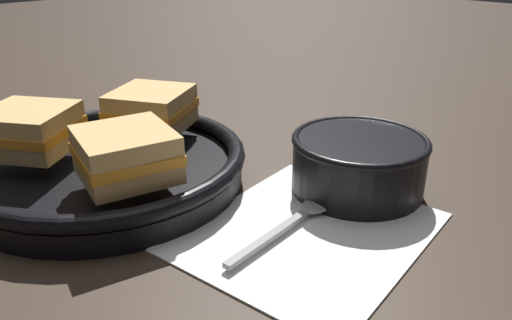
% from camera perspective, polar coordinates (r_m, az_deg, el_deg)
% --- Properties ---
extents(ground_plane, '(4.00, 4.00, 0.00)m').
position_cam_1_polar(ground_plane, '(0.49, 1.07, -7.15)').
color(ground_plane, '#382B21').
extents(napkin, '(0.25, 0.22, 0.00)m').
position_cam_1_polar(napkin, '(0.47, 5.99, -8.05)').
color(napkin, white).
rests_on(napkin, ground_plane).
extents(soup_bowl, '(0.14, 0.14, 0.06)m').
position_cam_1_polar(soup_bowl, '(0.54, 11.64, -0.08)').
color(soup_bowl, black).
rests_on(soup_bowl, ground_plane).
extents(spoon, '(0.17, 0.03, 0.01)m').
position_cam_1_polar(spoon, '(0.49, 5.82, -5.90)').
color(spoon, '#9E9EA3').
rests_on(spoon, napkin).
extents(skillet, '(0.30, 0.30, 0.04)m').
position_cam_1_polar(skillet, '(0.57, -16.53, -0.68)').
color(skillet, black).
rests_on(skillet, ground_plane).
extents(sandwich_near_left, '(0.12, 0.12, 0.05)m').
position_cam_1_polar(sandwich_near_left, '(0.61, -11.85, 5.74)').
color(sandwich_near_left, '#DBB26B').
rests_on(sandwich_near_left, skillet).
extents(sandwich_near_right, '(0.12, 0.12, 0.05)m').
position_cam_1_polar(sandwich_near_right, '(0.58, -24.49, 3.20)').
color(sandwich_near_right, '#DBB26B').
rests_on(sandwich_near_right, skillet).
extents(sandwich_far_left, '(0.11, 0.11, 0.05)m').
position_cam_1_polar(sandwich_far_left, '(0.49, -14.63, 0.65)').
color(sandwich_far_left, '#DBB26B').
rests_on(sandwich_far_left, skillet).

